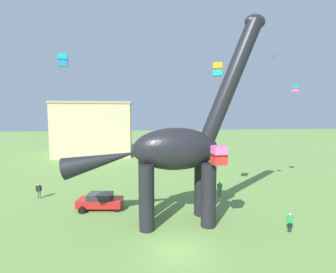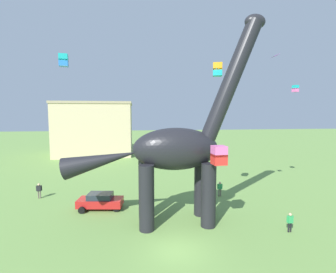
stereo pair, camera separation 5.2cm
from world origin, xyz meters
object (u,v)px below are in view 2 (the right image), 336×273
Objects in this scene: kite_trailing at (218,70)px; kite_high_left at (295,89)px; kite_mid_center at (63,60)px; person_vendor_side at (39,189)px; person_strolling_adult at (220,187)px; parked_sedan_left at (100,201)px; kite_drifting at (219,155)px; dinosaur_sculpture at (175,149)px; person_watching_child at (290,221)px; kite_apex at (275,56)px; kite_far_left at (153,141)px.

kite_trailing is 1.49× the size of kite_high_left.
kite_trailing is at bearing -29.37° from kite_mid_center.
person_vendor_side is 1.17× the size of kite_mid_center.
kite_mid_center is 1.21× the size of kite_trailing.
kite_mid_center reaches higher than person_strolling_adult.
parked_sedan_left is 8.00m from person_vendor_side.
kite_high_left is at bearing 36.95° from kite_drifting.
kite_drifting is at bearing -56.76° from dinosaur_sculpture.
kite_high_left reaches higher than person_watching_child.
person_watching_child is (15.21, -6.62, 0.12)m from parked_sedan_left.
kite_apex reaches higher than person_vendor_side.
kite_trailing reaches higher than parked_sedan_left.
parked_sedan_left is 12.56m from kite_drifting.
kite_mid_center is 21.88m from kite_drifting.
person_strolling_adult is 8.98m from person_watching_child.
person_vendor_side is 22.33m from kite_trailing.
kite_trailing reaches higher than person_strolling_adult.
kite_drifting is (2.90, -2.52, -0.16)m from dinosaur_sculpture.
kite_trailing is (4.90, -15.63, 8.15)m from kite_far_left.
kite_apex reaches higher than kite_drifting.
parked_sedan_left is 17.08m from kite_mid_center.
kite_mid_center is at bearing -4.99° from person_vendor_side.
person_vendor_side is at bearing 170.60° from person_strolling_adult.
person_strolling_adult is 12.80m from kite_trailing.
kite_high_left reaches higher than kite_drifting.
parked_sedan_left is 3.16× the size of kite_drifting.
person_vendor_side is 1.09× the size of person_watching_child.
kite_trailing reaches higher than kite_drifting.
person_strolling_adult is 1.75× the size of kite_apex.
kite_trailing is (15.82, -8.90, -2.29)m from kite_mid_center.
person_strolling_adult is 14.58m from kite_high_left.
person_watching_child is 22.97m from kite_far_left.
kite_mid_center is 0.67× the size of kite_far_left.
person_strolling_adult is at bearing -16.86° from kite_mid_center.
person_watching_child is at bearing -77.37° from person_strolling_adult.
dinosaur_sculpture is 3.93× the size of parked_sedan_left.
person_strolling_adult is 10.13m from kite_drifting.
person_strolling_adult is at bearing 27.57° from dinosaur_sculpture.
kite_far_left is at bearing 76.30° from dinosaur_sculpture.
kite_mid_center is 1.02× the size of kite_drifting.
kite_trailing reaches higher than kite_high_left.
person_watching_child is (2.56, -8.60, -0.06)m from person_strolling_adult.
kite_high_left is at bearing 39.96° from kite_apex.
dinosaur_sculpture is at bearing -43.53° from kite_mid_center.
person_vendor_side is 1.02× the size of person_strolling_adult.
person_vendor_side reaches higher than parked_sedan_left.
kite_high_left is (22.02, 3.18, 11.28)m from parked_sedan_left.
dinosaur_sculpture is at bearing 138.99° from kite_drifting.
kite_high_left is (9.37, 1.19, 11.10)m from person_strolling_adult.
kite_mid_center is at bearing 159.21° from person_strolling_adult.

